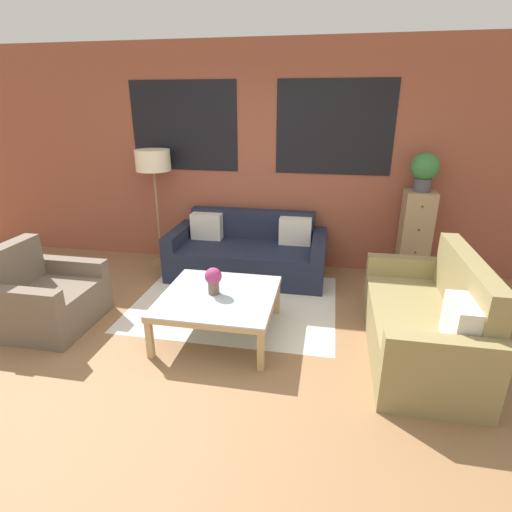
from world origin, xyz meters
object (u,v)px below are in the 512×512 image
at_px(settee_vintage, 426,323).
at_px(potted_plant, 424,170).
at_px(coffee_table, 219,300).
at_px(flower_vase, 213,279).
at_px(floor_lamp, 153,165).
at_px(drawer_cabinet, 414,237).
at_px(couch_dark, 248,254).
at_px(armchair_corner, 47,299).

height_order(settee_vintage, potted_plant, potted_plant).
relative_size(coffee_table, flower_vase, 4.07).
distance_m(floor_lamp, potted_plant, 3.29).
bearing_deg(floor_lamp, coffee_table, -51.48).
distance_m(settee_vintage, drawer_cabinet, 1.71).
height_order(couch_dark, drawer_cabinet, drawer_cabinet).
bearing_deg(potted_plant, coffee_table, -140.00).
xyz_separation_m(potted_plant, flower_vase, (-2.05, -1.67, -0.81)).
xyz_separation_m(armchair_corner, coffee_table, (1.72, 0.14, 0.08)).
relative_size(floor_lamp, potted_plant, 3.50).
xyz_separation_m(floor_lamp, potted_plant, (3.28, 0.07, 0.02)).
xyz_separation_m(coffee_table, potted_plant, (2.00, 1.68, 1.01)).
relative_size(couch_dark, drawer_cabinet, 1.74).
bearing_deg(armchair_corner, flower_vase, 5.33).
xyz_separation_m(couch_dark, floor_lamp, (-1.26, 0.16, 1.07)).
distance_m(settee_vintage, armchair_corner, 3.56).
bearing_deg(coffee_table, settee_vintage, -0.21).
distance_m(drawer_cabinet, flower_vase, 2.64).
relative_size(armchair_corner, potted_plant, 2.02).
height_order(armchair_corner, flower_vase, armchair_corner).
bearing_deg(couch_dark, floor_lamp, 172.60).
bearing_deg(flower_vase, armchair_corner, -174.67).
height_order(armchair_corner, drawer_cabinet, drawer_cabinet).
xyz_separation_m(armchair_corner, potted_plant, (3.72, 1.82, 1.09)).
distance_m(coffee_table, potted_plant, 2.80).
bearing_deg(drawer_cabinet, coffee_table, -140.00).
bearing_deg(armchair_corner, potted_plant, 26.12).
bearing_deg(armchair_corner, couch_dark, 43.16).
bearing_deg(flower_vase, coffee_table, -15.82).
height_order(potted_plant, flower_vase, potted_plant).
height_order(settee_vintage, drawer_cabinet, drawer_cabinet).
xyz_separation_m(armchair_corner, floor_lamp, (0.43, 1.75, 1.07)).
height_order(couch_dark, floor_lamp, floor_lamp).
xyz_separation_m(armchair_corner, drawer_cabinet, (3.72, 1.82, 0.28)).
relative_size(drawer_cabinet, potted_plant, 2.54).
relative_size(couch_dark, flower_vase, 7.55).
distance_m(coffee_table, flower_vase, 0.21).
height_order(floor_lamp, drawer_cabinet, floor_lamp).
height_order(couch_dark, coffee_table, couch_dark).
distance_m(couch_dark, potted_plant, 2.31).
distance_m(armchair_corner, potted_plant, 4.28).
bearing_deg(potted_plant, armchair_corner, -153.88).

